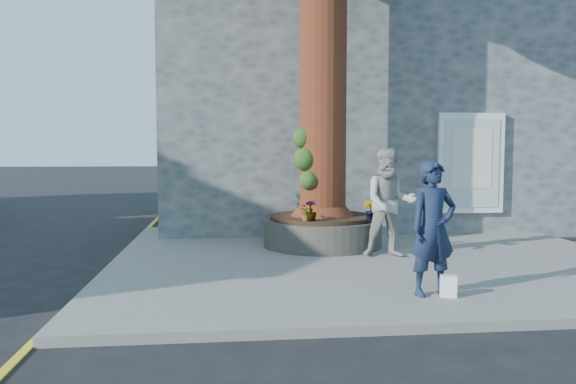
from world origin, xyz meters
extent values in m
plane|color=black|center=(0.00, 0.00, 0.00)|extent=(120.00, 120.00, 0.00)
cube|color=slate|center=(1.50, 1.00, 0.06)|extent=(9.00, 8.00, 0.12)
cube|color=yellow|center=(-3.05, 1.00, 0.00)|extent=(0.10, 30.00, 0.01)
cube|color=#4D5153|center=(2.50, 7.20, 3.00)|extent=(10.00, 8.00, 6.00)
cube|color=black|center=(2.50, 7.20, 6.15)|extent=(10.30, 8.30, 0.30)
cube|color=white|center=(4.30, 3.14, 1.70)|extent=(1.50, 0.12, 2.20)
cube|color=silver|center=(4.30, 3.08, 1.70)|extent=(1.25, 0.04, 1.95)
cube|color=silver|center=(4.30, 3.06, 1.80)|extent=(0.90, 0.02, 1.30)
cylinder|color=black|center=(0.80, 2.00, 0.38)|extent=(2.30, 2.30, 0.52)
cylinder|color=black|center=(0.80, 2.00, 0.68)|extent=(2.04, 2.04, 0.08)
cylinder|color=#4A2012|center=(0.80, 2.00, 4.47)|extent=(0.90, 0.90, 7.50)
cone|color=#4A2012|center=(0.80, 2.00, 1.07)|extent=(1.24, 1.24, 0.70)
sphere|color=#234416|center=(0.42, 1.80, 1.82)|extent=(0.44, 0.44, 0.44)
sphere|color=#234416|center=(0.48, 1.70, 1.42)|extent=(0.36, 0.36, 0.36)
sphere|color=#234416|center=(0.40, 1.92, 2.22)|extent=(0.40, 0.40, 0.40)
imported|color=#141F37|center=(1.58, -1.85, 0.99)|extent=(0.70, 0.52, 1.74)
imported|color=#9C9A95|center=(1.78, 0.75, 1.07)|extent=(1.01, 0.83, 1.91)
cube|color=white|center=(1.76, -1.96, 0.26)|extent=(0.22, 0.16, 0.28)
imported|color=gray|center=(0.44, 2.77, 0.91)|extent=(0.23, 0.18, 0.38)
imported|color=gray|center=(1.51, 1.15, 0.90)|extent=(0.28, 0.28, 0.37)
imported|color=gray|center=(0.44, 1.15, 0.91)|extent=(0.21, 0.21, 0.38)
imported|color=gray|center=(0.37, 1.17, 0.87)|extent=(0.30, 0.32, 0.30)
camera|label=1|loc=(-1.04, -8.75, 2.00)|focal=35.00mm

